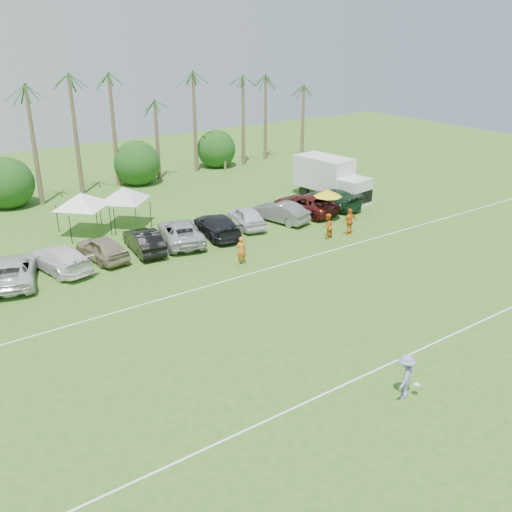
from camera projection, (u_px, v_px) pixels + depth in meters
ground at (391, 402)px, 23.46m from camera, size 120.00×120.00×0.00m
field_lines at (274, 324)px, 29.50m from camera, size 80.00×12.10×0.01m
palm_tree_4 at (20, 114)px, 47.21m from camera, size 2.40×2.40×8.90m
palm_tree_5 at (66, 100)px, 49.02m from camera, size 2.40×2.40×9.90m
palm_tree_6 at (110, 87)px, 50.83m from camera, size 2.40×2.40×10.90m
palm_tree_7 at (150, 74)px, 52.64m from camera, size 2.40×2.40×11.90m
palm_tree_8 at (198, 99)px, 56.29m from camera, size 2.40×2.40×8.90m
palm_tree_9 at (240, 87)px, 58.62m from camera, size 2.40×2.40×9.90m
palm_tree_10 at (279, 76)px, 60.97m from camera, size 2.40×2.40×10.90m
palm_tree_11 at (308, 66)px, 62.78m from camera, size 2.40×2.40×11.90m
bush_tree_1 at (3, 182)px, 49.05m from camera, size 4.00×4.00×4.00m
bush_tree_2 at (133, 163)px, 55.46m from camera, size 4.00×4.00×4.00m
bush_tree_3 at (220, 151)px, 60.80m from camera, size 4.00×4.00×4.00m
sideline_player_a at (241, 250)px, 36.56m from camera, size 0.75×0.56×1.87m
sideline_player_b at (328, 226)px, 41.00m from camera, size 1.04×0.89×1.85m
sideline_player_c at (350, 222)px, 41.73m from camera, size 1.20×0.59×1.97m
box_truck at (331, 177)px, 49.95m from camera, size 3.46×7.24×3.59m
canopy_tent_left at (80, 193)px, 40.99m from camera, size 4.53×4.53×3.67m
canopy_tent_right at (123, 187)px, 42.69m from camera, size 4.42×4.42×3.58m
market_umbrella at (328, 193)px, 44.19m from camera, size 2.24×2.24×2.49m
frisbee_player at (405, 376)px, 23.46m from camera, size 1.46×1.22×1.96m
parked_car_2 at (12, 271)px, 33.94m from camera, size 4.17×6.19×1.58m
parked_car_3 at (59, 259)px, 35.68m from camera, size 3.33×5.78×1.58m
parked_car_4 at (102, 248)px, 37.31m from camera, size 2.47×4.84×1.58m
parked_car_5 at (144, 241)px, 38.62m from camera, size 2.23×4.95×1.58m
parked_car_6 at (181, 232)px, 40.21m from camera, size 4.16×6.19×1.58m
parked_car_7 at (217, 225)px, 41.57m from camera, size 3.15×5.74×1.58m
parked_car_8 at (246, 217)px, 43.39m from camera, size 2.86×4.93×1.58m
parked_car_9 at (280, 212)px, 44.52m from camera, size 2.80×5.05×1.58m
parked_car_10 at (305, 204)px, 46.39m from camera, size 3.65×6.07×1.58m
parked_car_11 at (332, 199)px, 47.86m from camera, size 2.74×5.63×1.58m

